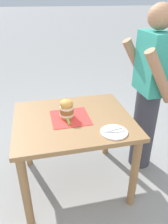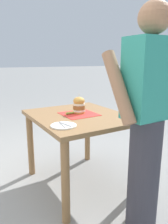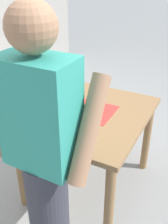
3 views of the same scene
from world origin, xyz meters
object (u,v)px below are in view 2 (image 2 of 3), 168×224
Objects in this scene: pickle_spear at (70,113)px; side_plate_with_forks at (64,125)px; sandwich at (79,105)px; diner_across_table at (147,120)px; patio_table at (79,127)px.

side_plate_with_forks is (0.23, 0.33, -0.01)m from pickle_spear.
sandwich is 0.84m from diner_across_table.
side_plate_with_forks is (0.33, 0.33, -0.08)m from sandwich.
pickle_spear is 0.40m from side_plate_with_forks.
sandwich reaches higher than patio_table.
diner_across_table reaches higher than pickle_spear.
patio_table is at bearing -80.78° from diner_across_table.
pickle_spear is (0.10, -0.01, -0.07)m from sandwich.
diner_across_table is (-0.20, 0.84, 0.10)m from pickle_spear.
pickle_spear is at bearing -37.52° from patio_table.
diner_across_table is at bearing 96.73° from sandwich.
pickle_spear is at bearing -2.89° from sandwich.
patio_table is 5.06× the size of sandwich.
side_plate_with_forks is at bearing 42.32° from patio_table.
side_plate_with_forks is at bearing -49.87° from diner_across_table.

